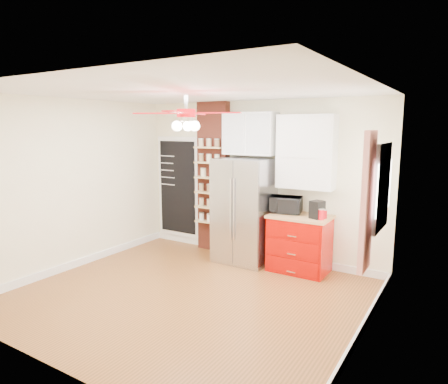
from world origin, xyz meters
The scene contains 21 objects.
floor centered at (0.00, 0.00, 0.00)m, with size 4.50×4.50×0.00m, color brown.
ceiling centered at (0.00, 0.00, 2.70)m, with size 4.50×4.50×0.00m, color white.
wall_back centered at (0.00, 2.00, 1.35)m, with size 4.50×0.02×2.70m, color #F8F3C7.
wall_front centered at (0.00, -2.00, 1.35)m, with size 4.50×0.02×2.70m, color #F8F3C7.
wall_left centered at (-2.25, 0.00, 1.35)m, with size 0.02×4.00×2.70m, color #F8F3C7.
wall_right centered at (2.25, 0.00, 1.35)m, with size 0.02×4.00×2.70m, color #F8F3C7.
chalkboard centered at (-1.70, 1.96, 1.10)m, with size 0.95×0.05×1.95m.
brick_pillar centered at (-0.85, 1.92, 1.35)m, with size 0.60×0.16×2.70m, color maroon.
fridge centered at (-0.05, 1.63, 0.88)m, with size 0.90×0.70×1.75m, color #BABABF.
upper_glass_cabinet centered at (-0.05, 1.82, 2.15)m, with size 0.90×0.35×0.70m, color white.
red_cabinet centered at (0.92, 1.68, 0.45)m, with size 0.94×0.64×0.90m.
upper_shelf_unit centered at (0.92, 1.85, 1.88)m, with size 0.90×0.30×1.15m, color white.
window centered at (2.23, 0.90, 1.55)m, with size 0.04×0.75×1.05m, color white.
curtain centered at (2.18, 0.35, 1.45)m, with size 0.06×0.40×1.55m, color red.
ceiling_fan centered at (0.00, 0.00, 2.42)m, with size 1.40×1.40×0.44m.
toaster_oven centered at (0.66, 1.73, 1.03)m, with size 0.48×0.33×0.27m, color black.
coffee_maker centered at (1.21, 1.61, 1.03)m, with size 0.17×0.19×0.27m, color black.
canister_left centered at (1.29, 1.55, 0.98)m, with size 0.09×0.09×0.15m, color red.
canister_right centered at (1.29, 1.67, 0.96)m, with size 0.10×0.10×0.13m, color #A80912.
pantry_jar_oats centered at (-0.99, 1.81, 1.44)m, with size 0.10×0.10×0.14m, color beige.
pantry_jar_beans centered at (-0.67, 1.79, 1.44)m, with size 0.08×0.08×0.14m, color brown.
Camera 1 is at (3.09, -4.10, 2.26)m, focal length 32.00 mm.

